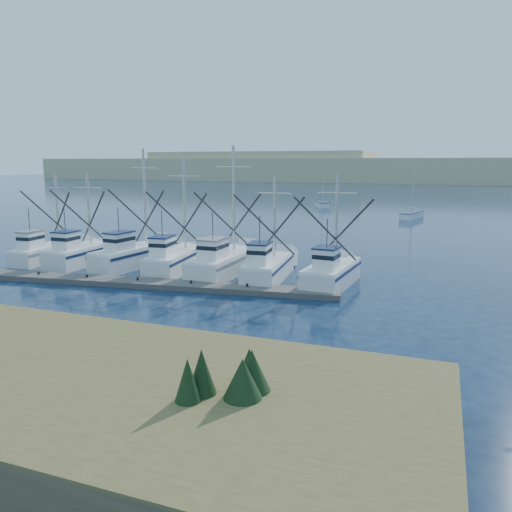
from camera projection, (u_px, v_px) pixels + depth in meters
The scene contains 6 objects.
ground at pixel (211, 327), 26.46m from camera, with size 500.00×500.00×0.00m, color #0B1832.
floating_dock at pixel (138, 283), 35.29m from camera, with size 28.53×1.90×0.38m, color #5A5650.
dune_ridge at pixel (418, 170), 218.81m from camera, with size 360.00×60.00×10.00m, color tan.
trawler_fleet at pixel (176, 259), 39.75m from camera, with size 28.42×9.37×9.87m.
sailboat_near at pixel (412, 215), 76.72m from camera, with size 3.28×6.80×8.10m.
sailboat_far at pixel (322, 205), 95.76m from camera, with size 4.07×6.08×8.10m.
Camera 1 is at (11.09, -22.85, 8.64)m, focal length 35.00 mm.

